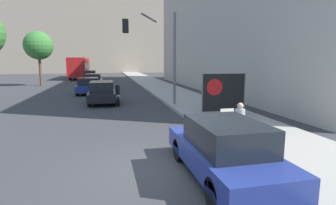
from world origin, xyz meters
name	(u,v)px	position (x,y,z in m)	size (l,w,h in m)	color
ground_plane	(160,169)	(0.00, 0.00, 0.00)	(160.00, 160.00, 0.00)	#38383A
sidewalk_curb	(174,93)	(4.23, 15.00, 0.08)	(3.69, 90.00, 0.17)	#A8A399
building_backdrop_far	(101,4)	(-2.00, 63.05, 16.73)	(52.00, 12.00, 33.45)	gray
building_backdrop_right	(248,11)	(12.43, 17.75, 7.68)	(10.00, 32.00, 15.36)	#BCB2A3
seated_protester	(240,119)	(3.20, 1.72, 0.82)	(0.98, 0.77, 1.21)	#474C56
pedestrian_behind	(207,92)	(4.24, 7.51, 1.08)	(0.34, 0.34, 1.79)	#756651
protest_banner	(223,92)	(4.50, 5.91, 1.23)	(2.40, 0.06, 2.01)	slate
traffic_light_pole	(155,43)	(1.68, 9.71, 3.91)	(3.09, 2.86, 5.51)	slate
parked_car_curbside	(224,150)	(1.40, -0.82, 0.71)	(1.71, 4.13, 1.43)	navy
car_on_road_nearest	(102,92)	(-1.64, 11.70, 0.73)	(1.73, 4.24, 1.46)	black
car_on_road_midblock	(89,86)	(-2.85, 17.25, 0.70)	(1.89, 4.17, 1.40)	navy
car_on_road_distant	(93,81)	(-2.73, 22.80, 0.73)	(1.85, 4.72, 1.47)	white
car_on_road_far_lane	(90,76)	(-3.56, 32.51, 0.74)	(1.71, 4.60, 1.49)	maroon
city_bus_on_road	(80,67)	(-5.53, 38.81, 1.90)	(2.51, 11.65, 3.31)	red
motorcycle_on_road	(118,96)	(-0.61, 10.98, 0.56)	(0.28, 2.16, 1.31)	silver
street_tree_midblock	(38,46)	(-8.57, 25.87, 4.49)	(3.13, 3.13, 6.08)	brown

